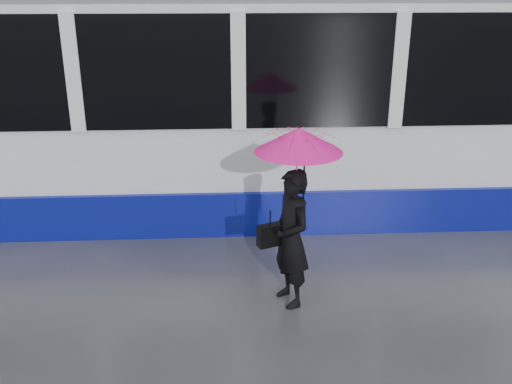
{
  "coord_description": "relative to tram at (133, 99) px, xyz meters",
  "views": [
    {
      "loc": [
        0.46,
        -5.78,
        3.32
      ],
      "look_at": [
        0.79,
        0.03,
        1.1
      ],
      "focal_mm": 40.0,
      "sensor_mm": 36.0,
      "label": 1
    }
  ],
  "objects": [
    {
      "name": "ground",
      "position": [
        0.86,
        -2.5,
        -1.64
      ],
      "size": [
        90.0,
        90.0,
        0.0
      ],
      "primitive_type": "plane",
      "color": "#2E2F34",
      "rests_on": "ground"
    },
    {
      "name": "rails",
      "position": [
        0.86,
        -0.0,
        -1.63
      ],
      "size": [
        34.0,
        1.51,
        0.02
      ],
      "color": "#3F3D38",
      "rests_on": "ground"
    },
    {
      "name": "tram",
      "position": [
        0.0,
        0.0,
        0.0
      ],
      "size": [
        26.0,
        2.56,
        3.35
      ],
      "color": "white",
      "rests_on": "ground"
    },
    {
      "name": "woman",
      "position": [
        1.99,
        -2.93,
        -0.89
      ],
      "size": [
        0.53,
        0.64,
        1.5
      ],
      "primitive_type": "imported",
      "rotation": [
        0.0,
        0.0,
        -1.19
      ],
      "color": "black",
      "rests_on": "ground"
    },
    {
      "name": "umbrella",
      "position": [
        2.04,
        -2.93,
        0.0
      ],
      "size": [
        1.14,
        1.14,
        1.01
      ],
      "rotation": [
        0.0,
        0.0,
        0.38
      ],
      "color": "#F7147A",
      "rests_on": "ground"
    },
    {
      "name": "handbag",
      "position": [
        1.77,
        -2.91,
        -0.85
      ],
      "size": [
        0.29,
        0.21,
        0.41
      ],
      "rotation": [
        0.0,
        0.0,
        0.38
      ],
      "color": "black",
      "rests_on": "ground"
    }
  ]
}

